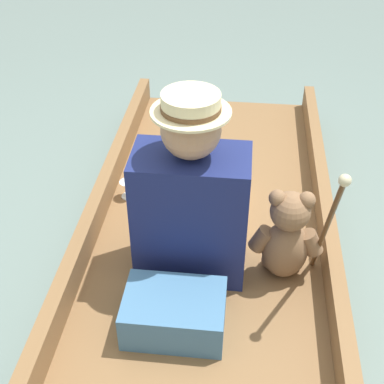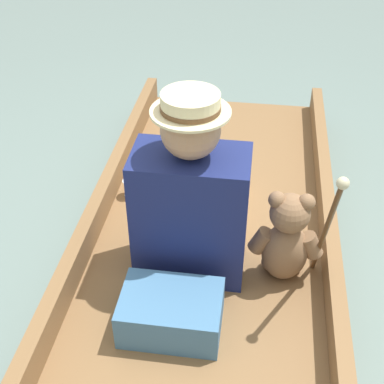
% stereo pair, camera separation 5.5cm
% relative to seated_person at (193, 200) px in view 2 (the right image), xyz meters
% --- Properties ---
extents(ground_plane, '(16.00, 16.00, 0.00)m').
position_rel_seated_person_xyz_m(ground_plane, '(0.06, -0.00, -0.43)').
color(ground_plane, slate).
extents(punt_boat, '(1.14, 2.97, 0.26)m').
position_rel_seated_person_xyz_m(punt_boat, '(0.06, -0.00, -0.35)').
color(punt_boat, brown).
rests_on(punt_boat, ground_plane).
extents(seat_cushion, '(0.38, 0.27, 0.16)m').
position_rel_seated_person_xyz_m(seat_cushion, '(-0.03, -0.42, -0.22)').
color(seat_cushion, teal).
rests_on(seat_cushion, punt_boat).
extents(seated_person, '(0.46, 0.79, 0.83)m').
position_rel_seated_person_xyz_m(seated_person, '(0.00, 0.00, 0.00)').
color(seated_person, white).
rests_on(seated_person, punt_boat).
extents(teddy_bear, '(0.31, 0.18, 0.44)m').
position_rel_seated_person_xyz_m(teddy_bear, '(0.39, -0.09, -0.09)').
color(teddy_bear, '#846042').
rests_on(teddy_bear, punt_boat).
extents(wine_glass, '(0.08, 0.08, 0.09)m').
position_rel_seated_person_xyz_m(wine_glass, '(-0.37, 0.37, -0.23)').
color(wine_glass, silver).
rests_on(wine_glass, punt_boat).
extents(walking_cane, '(0.04, 0.31, 0.68)m').
position_rel_seated_person_xyz_m(walking_cane, '(0.53, -0.19, 0.10)').
color(walking_cane, brown).
rests_on(walking_cane, punt_boat).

